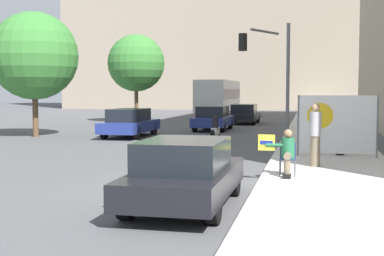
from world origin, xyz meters
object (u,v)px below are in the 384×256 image
Objects in this scene: car_on_road_nearest at (130,123)px; city_bus_on_road at (219,95)px; pedestrian_behind at (340,130)px; street_tree_midblock at (136,63)px; seated_protester at (287,151)px; car_on_road_distant at (244,114)px; car_on_road_midblock at (213,118)px; street_tree_near_curb at (34,56)px; motorcycle_on_road at (215,130)px; protest_banner at (337,124)px; jogger_on_sidewalk at (315,134)px; traffic_light_pole at (269,61)px; parked_car_curbside at (185,173)px.

car_on_road_nearest is 0.42× the size of city_bus_on_road.
pedestrian_behind is 0.36× the size of car_on_road_nearest.
pedestrian_behind is 23.09m from street_tree_midblock.
car_on_road_distant is at bearing 98.06° from seated_protester.
car_on_road_midblock is 0.71× the size of street_tree_near_curb.
pedestrian_behind reaches higher than motorcycle_on_road.
motorcycle_on_road is 0.33× the size of street_tree_midblock.
city_bus_on_road is 25.00m from street_tree_near_curb.
car_on_road_midblock is at bearing 116.65° from protest_banner.
seated_protester is 0.11× the size of city_bus_on_road.
traffic_light_pole is (-2.02, 9.75, 2.58)m from jogger_on_sidewalk.
jogger_on_sidewalk is at bearing -78.02° from car_on_road_distant.
jogger_on_sidewalk is 0.38× the size of car_on_road_distant.
pedestrian_behind is 0.26× the size of street_tree_near_curb.
motorcycle_on_road is (4.08, -25.12, -1.32)m from city_bus_on_road.
city_bus_on_road is (-5.80, 38.45, 1.16)m from parked_car_curbside.
traffic_light_pole reaches higher than car_on_road_nearest.
city_bus_on_road reaches higher than car_on_road_distant.
street_tree_midblock is (1.05, 12.72, 0.27)m from street_tree_near_curb.
car_on_road_midblock is at bearing 124.35° from traffic_light_pole.
street_tree_midblock is at bearing -37.41° from jogger_on_sidewalk.
protest_banner reaches higher than car_on_road_nearest.
street_tree_near_curb is (-13.50, 8.84, 2.93)m from jogger_on_sidewalk.
street_tree_near_curb reaches higher than motorcycle_on_road.
street_tree_near_curb is at bearing 138.72° from seated_protester.
jogger_on_sidewalk reaches higher than car_on_road_midblock.
protest_banner is 8.35m from parked_car_curbside.
traffic_light_pole is 1.14× the size of car_on_road_nearest.
car_on_road_nearest is 0.72× the size of street_tree_midblock.
protest_banner reaches higher than car_on_road_distant.
car_on_road_midblock is (-3.61, 5.28, -2.95)m from traffic_light_pole.
car_on_road_nearest reaches higher than seated_protester.
street_tree_midblock reaches higher than car_on_road_nearest.
pedestrian_behind is 31.63m from city_bus_on_road.
traffic_light_pole is at bearing 87.96° from parked_car_curbside.
seated_protester is 0.28× the size of parked_car_curbside.
car_on_road_midblock is 10.10m from street_tree_midblock.
seated_protester is at bearing 61.29° from parked_car_curbside.
street_tree_midblock is (-4.09, -11.65, 2.43)m from city_bus_on_road.
seated_protester is 4.56m from protest_banner.
jogger_on_sidewalk is 25.10m from street_tree_midblock.
seated_protester is 5.09m from pedestrian_behind.
car_on_road_midblock is at bearing 101.00° from motorcycle_on_road.
street_tree_near_curb is at bearing -162.27° from pedestrian_behind.
protest_banner is at bearing -69.65° from traffic_light_pole.
protest_banner reaches higher than seated_protester.
street_tree_midblock is at bearing 136.23° from car_on_road_midblock.
street_tree_midblock is (-13.14, 19.13, 3.06)m from protest_banner.
traffic_light_pole is at bearing 95.11° from seated_protester.
jogger_on_sidewalk reaches higher than car_on_road_distant.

